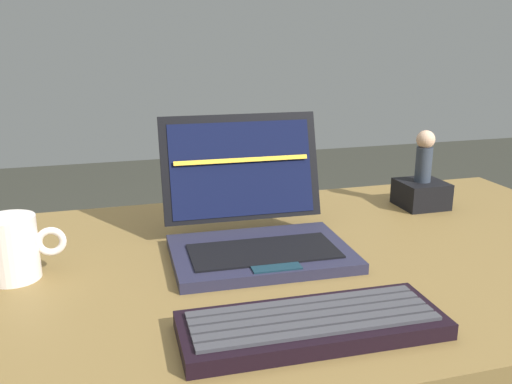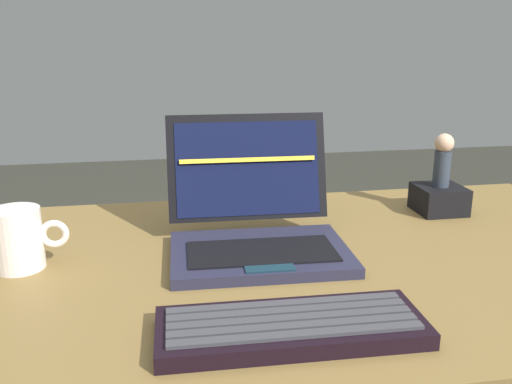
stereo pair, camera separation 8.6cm
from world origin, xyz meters
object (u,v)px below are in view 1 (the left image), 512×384
Objects in this scene: laptop_front at (254,225)px; figurine at (424,154)px; figurine_stand at (421,194)px; coffee_mug at (13,248)px; external_keyboard at (312,324)px.

laptop_front is 0.42m from figurine.
laptop_front is at bearing -160.95° from figurine_stand.
figurine is 0.77m from coffee_mug.
external_keyboard is 3.56× the size of figurine_stand.
laptop_front reaches higher than external_keyboard.
coffee_mug reaches higher than figurine_stand.
laptop_front reaches higher than figurine_stand.
figurine reaches higher than figurine_stand.
laptop_front reaches higher than coffee_mug.
laptop_front is 2.53× the size of coffee_mug.
figurine_stand is at bearing -153.43° from figurine.
laptop_front reaches higher than figurine.
laptop_front is 0.42m from figurine_stand.
figurine is (0.40, 0.41, 0.10)m from external_keyboard.
coffee_mug is (-0.36, -0.01, 0.00)m from laptop_front.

